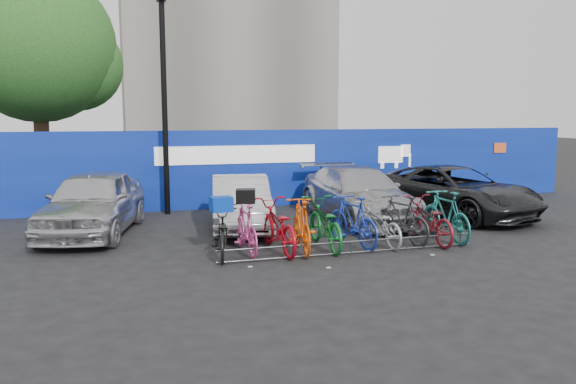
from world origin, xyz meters
name	(u,v)px	position (x,y,z in m)	size (l,w,h in m)	color
ground	(340,248)	(0.00, 0.00, 0.00)	(100.00, 100.00, 0.00)	black
hoarding	(269,168)	(0.01, 6.00, 1.20)	(22.00, 0.18, 2.40)	navy
tree	(44,49)	(-6.77, 10.06, 5.07)	(5.40, 5.20, 7.80)	#382314
lamppost	(164,100)	(-3.20, 5.40, 3.27)	(0.25, 0.50, 6.11)	black
bike_rack	(351,247)	(0.00, -0.60, 0.16)	(5.60, 0.03, 0.30)	#595B60
car_0	(93,202)	(-5.13, 3.10, 0.78)	(1.84, 4.57, 1.56)	#B3B3B8
car_1	(241,203)	(-1.59, 2.75, 0.66)	(1.40, 4.00, 1.32)	silver
car_2	(358,194)	(1.75, 3.01, 0.72)	(2.00, 4.93, 1.43)	#A4A5A9
car_3	(453,191)	(4.54, 2.68, 0.71)	(2.36, 5.13, 1.43)	black
bike_0	(222,234)	(-2.57, 0.02, 0.46)	(0.62, 1.77, 0.93)	black
bike_1	(246,228)	(-2.04, 0.12, 0.53)	(0.50, 1.78, 1.07)	#D4458E
bike_2	(277,226)	(-1.39, 0.07, 0.55)	(0.73, 2.09, 1.10)	#AD0916
bike_3	(302,225)	(-0.90, -0.07, 0.57)	(0.53, 1.89, 1.14)	#F85909
bike_4	(324,224)	(-0.33, 0.09, 0.54)	(0.72, 2.06, 1.08)	#0F6822
bike_5	(353,221)	(0.33, 0.10, 0.57)	(0.53, 1.89, 1.13)	#1A36A9
bike_6	(379,224)	(0.93, 0.05, 0.47)	(0.62, 1.78, 0.94)	#9A9BA0
bike_7	(401,219)	(1.51, 0.10, 0.55)	(0.51, 1.82, 1.09)	#2A2A2D
bike_8	(428,220)	(2.08, -0.08, 0.51)	(0.68, 1.96, 1.03)	maroon
bike_9	(446,216)	(2.59, 0.01, 0.58)	(0.55, 1.94, 1.16)	#1D726B
cargo_crate	(221,204)	(-2.57, 0.02, 1.08)	(0.42, 0.32, 0.30)	#0734B4
cargo_topcase	(246,196)	(-2.04, 0.12, 1.21)	(0.39, 0.35, 0.28)	black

